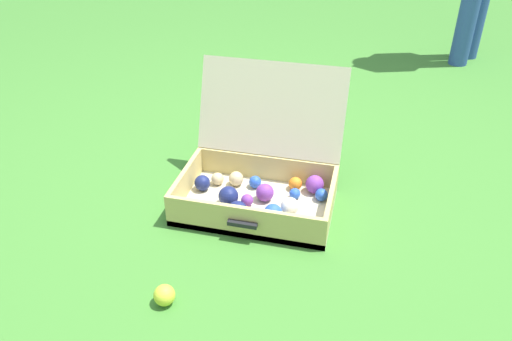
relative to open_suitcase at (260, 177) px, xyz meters
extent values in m
plane|color=#3D7A2D|center=(-0.03, -0.03, -0.11)|extent=(16.00, 16.00, 0.00)
cube|color=beige|center=(0.00, -0.06, -0.10)|extent=(0.60, 0.39, 0.03)
cube|color=tan|center=(-0.30, -0.06, -0.04)|extent=(0.02, 0.39, 0.14)
cube|color=tan|center=(0.29, -0.06, -0.04)|extent=(0.02, 0.39, 0.14)
cube|color=tan|center=(0.00, -0.25, -0.04)|extent=(0.57, 0.02, 0.14)
cube|color=tan|center=(0.00, 0.12, -0.04)|extent=(0.57, 0.02, 0.14)
cube|color=beige|center=(0.00, 0.20, 0.21)|extent=(0.60, 0.16, 0.37)
cube|color=black|center=(0.00, -0.27, -0.03)|extent=(0.11, 0.02, 0.02)
sphere|color=white|center=(0.14, -0.10, -0.05)|extent=(0.07, 0.07, 0.07)
sphere|color=navy|center=(-0.24, -0.02, -0.05)|extent=(0.07, 0.07, 0.07)
sphere|color=blue|center=(0.14, 0.00, -0.06)|extent=(0.05, 0.05, 0.05)
sphere|color=#D1B784|center=(-0.11, 0.04, -0.05)|extent=(0.06, 0.06, 0.06)
sphere|color=purple|center=(-0.03, -0.09, -0.06)|extent=(0.05, 0.05, 0.05)
sphere|color=#D1B784|center=(-0.19, 0.03, -0.06)|extent=(0.05, 0.05, 0.05)
sphere|color=orange|center=(0.03, -0.17, -0.06)|extent=(0.05, 0.05, 0.05)
sphere|color=purple|center=(0.21, 0.07, -0.05)|extent=(0.08, 0.08, 0.08)
sphere|color=blue|center=(-0.03, 0.04, -0.06)|extent=(0.05, 0.05, 0.05)
sphere|color=blue|center=(0.25, 0.02, -0.06)|extent=(0.05, 0.05, 0.05)
sphere|color=navy|center=(-0.05, -0.18, -0.05)|extent=(0.08, 0.08, 0.08)
sphere|color=purple|center=(0.03, -0.04, -0.05)|extent=(0.07, 0.07, 0.07)
sphere|color=navy|center=(-0.10, -0.10, -0.04)|extent=(0.08, 0.08, 0.08)
sphere|color=white|center=(-0.11, -0.21, -0.06)|extent=(0.05, 0.05, 0.05)
sphere|color=orange|center=(0.13, 0.07, -0.06)|extent=(0.05, 0.05, 0.05)
sphere|color=blue|center=(0.09, -0.16, -0.05)|extent=(0.07, 0.07, 0.07)
sphere|color=#CCDB38|center=(-0.16, -0.62, -0.07)|extent=(0.07, 0.07, 0.07)
camera|label=1|loc=(0.39, -1.63, 1.10)|focal=35.19mm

